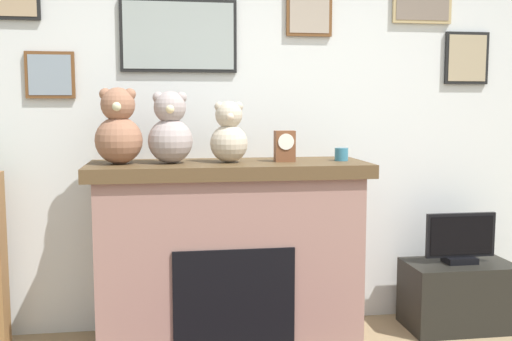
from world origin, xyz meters
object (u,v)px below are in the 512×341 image
teddy_bear_tan (229,135)px  candle_jar (341,154)px  mantel_clock (285,146)px  teddy_bear_cream (118,130)px  fireplace (229,252)px  tv_stand (458,295)px  teddy_bear_brown (170,131)px  television (460,240)px

teddy_bear_tan → candle_jar: bearing=0.0°
mantel_clock → teddy_bear_cream: bearing=180.0°
mantel_clock → teddy_bear_cream: (-0.99, 0.00, 0.11)m
fireplace → teddy_bear_cream: size_ratio=3.75×
fireplace → teddy_bear_cream: bearing=-178.4°
candle_jar → teddy_bear_tan: size_ratio=0.23×
tv_stand → candle_jar: candle_jar is taller
fireplace → teddy_bear_brown: bearing=-177.0°
fireplace → mantel_clock: 0.74m
television → teddy_bear_tan: teddy_bear_tan is taller
tv_stand → teddy_bear_brown: size_ratio=1.63×
teddy_bear_cream → teddy_bear_brown: teddy_bear_cream is taller
tv_stand → teddy_bear_tan: 1.86m
television → candle_jar: bearing=-179.4°
teddy_bear_brown → candle_jar: bearing=0.0°
candle_jar → fireplace: bearing=178.6°
tv_stand → television: television is taller
candle_jar → teddy_bear_brown: (-1.05, -0.00, 0.15)m
television → mantel_clock: mantel_clock is taller
teddy_bear_cream → candle_jar: bearing=0.0°
fireplace → teddy_bear_cream: 1.00m
fireplace → teddy_bear_tan: size_ratio=4.56×
candle_jar → teddy_bear_brown: bearing=-180.0°
teddy_bear_brown → teddy_bear_cream: bearing=-180.0°
television → fireplace: bearing=179.7°
mantel_clock → television: bearing=0.5°
television → teddy_bear_cream: 2.29m
television → teddy_bear_cream: teddy_bear_cream is taller
tv_stand → teddy_bear_tan: bearing=-179.6°
candle_jar → teddy_bear_cream: size_ratio=0.19×
tv_stand → television: size_ratio=1.48×
teddy_bear_cream → mantel_clock: bearing=-0.0°
fireplace → teddy_bear_tan: (0.00, -0.02, 0.72)m
candle_jar → teddy_bear_tan: bearing=-180.0°
tv_stand → mantel_clock: bearing=-179.4°
tv_stand → teddy_bear_brown: 2.17m
mantel_clock → tv_stand: bearing=0.6°
teddy_bear_brown → teddy_bear_tan: teddy_bear_brown is taller
teddy_bear_brown → mantel_clock: bearing=-0.1°
candle_jar → teddy_bear_brown: size_ratio=0.20×
mantel_clock → teddy_bear_cream: teddy_bear_cream is taller
tv_stand → candle_jar: 1.25m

